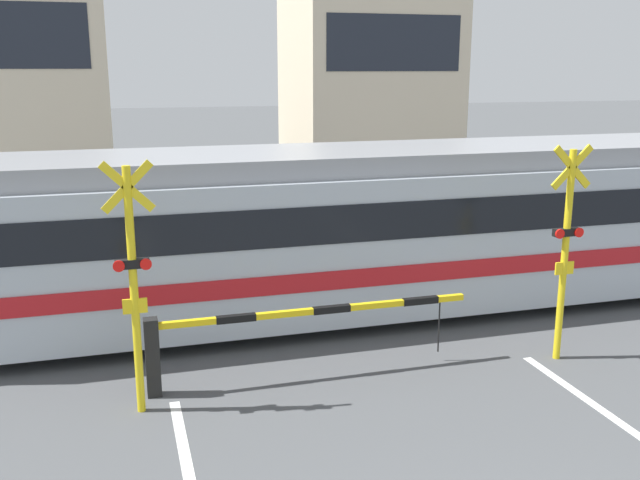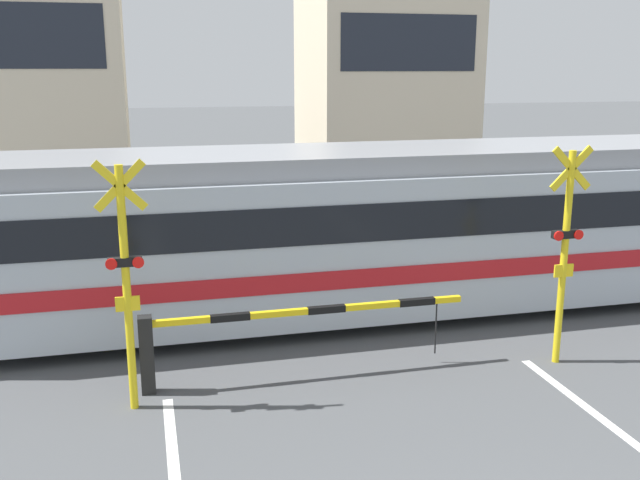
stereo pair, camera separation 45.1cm
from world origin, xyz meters
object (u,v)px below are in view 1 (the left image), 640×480
crossing_barrier_near (249,331)px  pedestrian (288,204)px  crossing_signal_left (133,278)px  crossing_signal_right (566,244)px  commuter_train (486,218)px  crossing_barrier_far (349,234)px

crossing_barrier_near → pedestrian: pedestrian is taller
crossing_signal_left → crossing_signal_right: size_ratio=1.00×
crossing_barrier_near → crossing_signal_left: bearing=-164.6°
crossing_barrier_near → crossing_signal_right: bearing=-5.1°
commuter_train → crossing_barrier_near: size_ratio=3.98×
commuter_train → crossing_barrier_near: bearing=-153.4°
crossing_signal_left → pedestrian: crossing_signal_left is taller
crossing_barrier_near → crossing_signal_right: size_ratio=1.43×
crossing_signal_right → crossing_barrier_near: bearing=174.9°
commuter_train → crossing_signal_right: bearing=-95.9°
crossing_signal_right → pedestrian: crossing_signal_right is taller
pedestrian → crossing_signal_left: bearing=-115.1°
commuter_train → crossing_signal_left: bearing=-155.9°
crossing_signal_left → pedestrian: bearing=64.9°
commuter_train → crossing_barrier_far: 3.49m
crossing_barrier_far → crossing_signal_right: 6.16m
crossing_signal_right → commuter_train: bearing=84.1°
commuter_train → pedestrian: bearing=112.6°
crossing_barrier_near → crossing_barrier_far: bearing=58.5°
crossing_barrier_near → pedestrian: bearing=72.8°
crossing_barrier_far → commuter_train: bearing=-55.8°
crossing_barrier_far → crossing_signal_left: bearing=-130.0°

